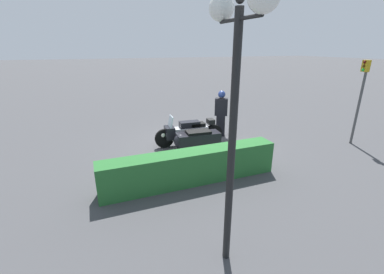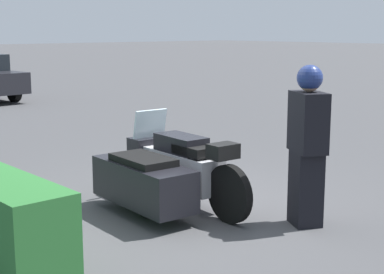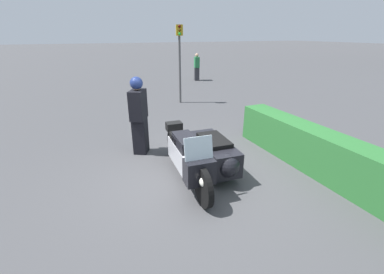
{
  "view_description": "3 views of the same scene",
  "coord_description": "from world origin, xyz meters",
  "px_view_note": "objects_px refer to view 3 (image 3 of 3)",
  "views": [
    {
      "loc": [
        3.36,
        8.25,
        3.51
      ],
      "look_at": [
        0.29,
        0.49,
        0.57
      ],
      "focal_mm": 24.0,
      "sensor_mm": 36.0,
      "label": 1
    },
    {
      "loc": [
        -5.53,
        4.62,
        2.26
      ],
      "look_at": [
        -0.46,
        0.07,
        1.01
      ],
      "focal_mm": 55.0,
      "sensor_mm": 36.0,
      "label": 2
    },
    {
      "loc": [
        4.37,
        -1.96,
        2.77
      ],
      "look_at": [
        -0.55,
        0.18,
        0.6
      ],
      "focal_mm": 24.0,
      "sensor_mm": 36.0,
      "label": 3
    }
  ],
  "objects_px": {
    "police_motorcycle": "(203,155)",
    "hedge_bush_curbside": "(323,154)",
    "pedestrian_bystander": "(197,67)",
    "traffic_light_far": "(180,53)",
    "officer_rider": "(139,114)"
  },
  "relations": [
    {
      "from": "police_motorcycle",
      "to": "pedestrian_bystander",
      "type": "xyz_separation_m",
      "value": [
        -10.7,
        4.74,
        0.34
      ]
    },
    {
      "from": "officer_rider",
      "to": "hedge_bush_curbside",
      "type": "height_order",
      "value": "officer_rider"
    },
    {
      "from": "police_motorcycle",
      "to": "hedge_bush_curbside",
      "type": "bearing_deg",
      "value": 72.77
    },
    {
      "from": "police_motorcycle",
      "to": "officer_rider",
      "type": "xyz_separation_m",
      "value": [
        -1.65,
        -0.9,
        0.51
      ]
    },
    {
      "from": "pedestrian_bystander",
      "to": "police_motorcycle",
      "type": "bearing_deg",
      "value": -99.82
    },
    {
      "from": "hedge_bush_curbside",
      "to": "pedestrian_bystander",
      "type": "xyz_separation_m",
      "value": [
        -11.61,
        2.43,
        0.37
      ]
    },
    {
      "from": "police_motorcycle",
      "to": "hedge_bush_curbside",
      "type": "height_order",
      "value": "police_motorcycle"
    },
    {
      "from": "police_motorcycle",
      "to": "hedge_bush_curbside",
      "type": "distance_m",
      "value": 2.49
    },
    {
      "from": "hedge_bush_curbside",
      "to": "officer_rider",
      "type": "bearing_deg",
      "value": -128.52
    },
    {
      "from": "hedge_bush_curbside",
      "to": "traffic_light_far",
      "type": "distance_m",
      "value": 6.99
    },
    {
      "from": "traffic_light_far",
      "to": "pedestrian_bystander",
      "type": "height_order",
      "value": "traffic_light_far"
    },
    {
      "from": "traffic_light_far",
      "to": "police_motorcycle",
      "type": "bearing_deg",
      "value": -3.51
    },
    {
      "from": "traffic_light_far",
      "to": "pedestrian_bystander",
      "type": "bearing_deg",
      "value": 161.74
    },
    {
      "from": "pedestrian_bystander",
      "to": "traffic_light_far",
      "type": "bearing_deg",
      "value": -107.48
    },
    {
      "from": "hedge_bush_curbside",
      "to": "traffic_light_far",
      "type": "xyz_separation_m",
      "value": [
        -6.78,
        -0.55,
        1.6
      ]
    }
  ]
}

